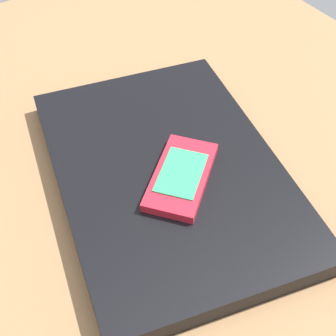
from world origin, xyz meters
The scene contains 3 objects.
desk_surface centered at (0.00, 0.00, 1.50)cm, with size 120.00×80.00×3.00cm, color olive.
laptop_closed centered at (8.97, 3.07, 4.22)cm, with size 35.74×24.49×2.44cm, color black.
cell_phone_on_laptop centered at (6.40, 3.00, 6.00)cm, with size 11.55×12.19×1.19cm.
Camera 1 is at (-22.72, 23.50, 45.28)cm, focal length 51.78 mm.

